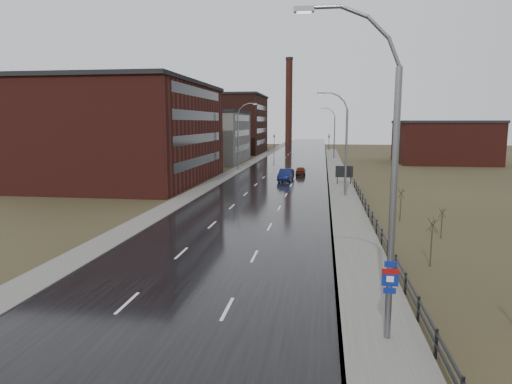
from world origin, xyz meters
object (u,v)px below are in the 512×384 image
(streetlight_main, at_px, (385,181))
(billboard, at_px, (344,172))
(car_far, at_px, (301,171))
(car_near, at_px, (286,175))

(streetlight_main, height_order, billboard, streetlight_main)
(billboard, height_order, car_far, billboard)
(streetlight_main, height_order, car_far, streetlight_main)
(streetlight_main, xyz_separation_m, car_near, (-7.21, 46.68, -5.24))
(billboard, bearing_deg, car_near, 157.15)
(car_near, bearing_deg, billboard, -19.20)
(streetlight_main, bearing_deg, billboard, 89.17)
(streetlight_main, height_order, car_near, streetlight_main)
(car_far, bearing_deg, car_near, 76.34)
(streetlight_main, xyz_separation_m, car_far, (-5.53, 54.41, -5.41))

